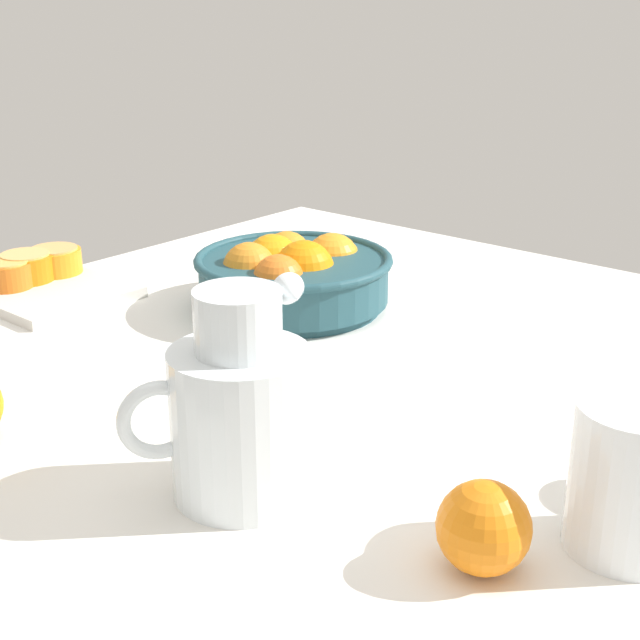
% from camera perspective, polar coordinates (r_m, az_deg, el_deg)
% --- Properties ---
extents(ground_plane, '(1.13, 1.08, 0.03)m').
position_cam_1_polar(ground_plane, '(1.05, 2.43, -3.45)').
color(ground_plane, white).
extents(fruit_bowl, '(0.26, 0.26, 0.10)m').
position_cam_1_polar(fruit_bowl, '(1.21, -1.74, 2.85)').
color(fruit_bowl, '#234C56').
rests_on(fruit_bowl, ground_plane).
extents(juice_pitcher, '(0.12, 0.15, 0.19)m').
position_cam_1_polar(juice_pitcher, '(0.76, -5.05, -6.42)').
color(juice_pitcher, white).
rests_on(juice_pitcher, ground_plane).
extents(juice_glass, '(0.09, 0.09, 0.12)m').
position_cam_1_polar(juice_glass, '(0.73, 18.95, -9.98)').
color(juice_glass, white).
rests_on(juice_glass, ground_plane).
extents(cutting_board, '(0.28, 0.18, 0.01)m').
position_cam_1_polar(cutting_board, '(1.34, -17.52, 1.99)').
color(cutting_board, beige).
rests_on(cutting_board, ground_plane).
extents(orange_half_0, '(0.08, 0.08, 0.04)m').
position_cam_1_polar(orange_half_0, '(1.35, -18.00, 3.20)').
color(orange_half_0, orange).
rests_on(orange_half_0, cutting_board).
extents(orange_half_1, '(0.07, 0.07, 0.04)m').
position_cam_1_polar(orange_half_1, '(1.32, -19.07, 2.74)').
color(orange_half_1, orange).
rests_on(orange_half_1, cutting_board).
extents(orange_half_2, '(0.08, 0.08, 0.04)m').
position_cam_1_polar(orange_half_2, '(1.37, -16.34, 3.62)').
color(orange_half_2, orange).
rests_on(orange_half_2, cutting_board).
extents(loose_orange_1, '(0.07, 0.07, 0.07)m').
position_cam_1_polar(loose_orange_1, '(0.69, 10.26, -12.73)').
color(loose_orange_1, orange).
rests_on(loose_orange_1, ground_plane).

